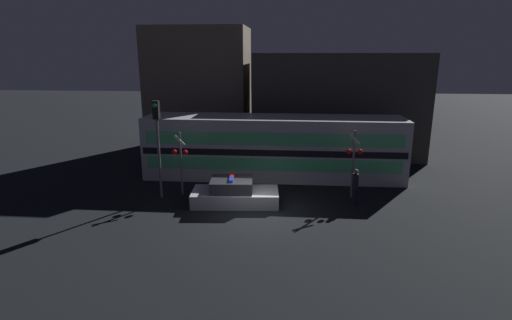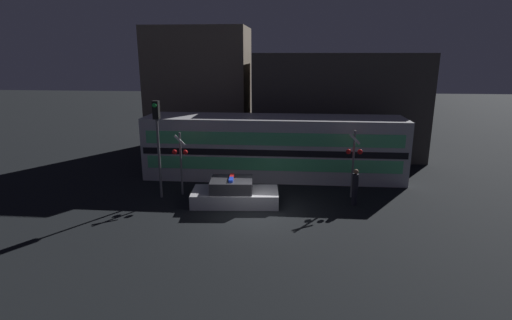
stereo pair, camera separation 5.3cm
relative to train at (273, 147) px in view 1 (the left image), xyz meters
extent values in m
plane|color=black|center=(-0.52, -6.01, -1.82)|extent=(120.00, 120.00, 0.00)
cube|color=silver|center=(0.00, 0.01, 0.00)|extent=(15.15, 2.94, 3.64)
cube|color=black|center=(0.00, -1.47, 0.00)|extent=(14.84, 0.03, 0.36)
cube|color=#59D88C|center=(0.00, -1.47, -0.66)|extent=(14.39, 0.02, 0.73)
cube|color=#59D88C|center=(0.00, -1.47, 0.80)|extent=(14.39, 0.02, 0.73)
cube|color=silver|center=(-1.65, -4.68, -1.48)|extent=(4.36, 2.24, 0.69)
cube|color=#333338|center=(-1.81, -4.69, -0.84)|extent=(2.15, 1.84, 0.59)
cube|color=blue|center=(-1.79, -4.98, -0.48)|extent=(0.24, 0.59, 0.12)
cube|color=red|center=(-1.84, -4.40, -0.48)|extent=(0.24, 0.59, 0.12)
cylinder|color=black|center=(4.21, -4.29, -1.39)|extent=(0.26, 0.26, 0.86)
cylinder|color=black|center=(4.21, -4.29, -0.60)|extent=(0.31, 0.31, 0.72)
sphere|color=#8C664C|center=(4.21, -4.29, -0.12)|extent=(0.23, 0.23, 0.23)
cylinder|color=slate|center=(4.21, -3.22, -0.06)|extent=(0.11, 0.11, 3.51)
sphere|color=red|center=(3.93, -3.35, 0.64)|extent=(0.26, 0.26, 0.26)
sphere|color=red|center=(4.49, -3.35, 0.64)|extent=(0.26, 0.26, 0.26)
cube|color=white|center=(4.21, -3.29, 1.27)|extent=(0.58, 0.03, 0.58)
cylinder|color=slate|center=(-4.61, -3.61, -0.15)|extent=(0.11, 0.11, 3.34)
sphere|color=red|center=(-4.89, -3.74, 0.52)|extent=(0.26, 0.26, 0.26)
sphere|color=red|center=(-4.33, -3.74, 0.52)|extent=(0.26, 0.26, 0.26)
cube|color=white|center=(-4.61, -3.68, 1.12)|extent=(0.58, 0.03, 0.58)
cylinder|color=slate|center=(-5.58, -4.12, 0.23)|extent=(0.13, 0.13, 4.09)
cube|color=black|center=(-5.58, -4.12, 2.72)|extent=(0.30, 0.30, 0.90)
sphere|color=green|center=(-5.58, -4.31, 2.97)|extent=(0.23, 0.23, 0.23)
cube|color=#726656|center=(-5.94, 7.12, 2.73)|extent=(7.30, 5.29, 9.09)
cube|color=#47423D|center=(4.29, 6.69, 1.80)|extent=(11.85, 6.32, 7.25)
camera|label=1|loc=(0.99, -23.09, 5.40)|focal=28.00mm
camera|label=2|loc=(1.04, -23.09, 5.40)|focal=28.00mm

